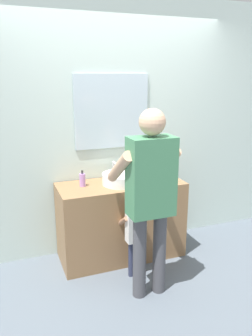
{
  "coord_description": "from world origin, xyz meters",
  "views": [
    {
      "loc": [
        -1.13,
        -2.81,
        1.91
      ],
      "look_at": [
        0.0,
        0.15,
        1.03
      ],
      "focal_mm": 35.99,
      "sensor_mm": 36.0,
      "label": 1
    }
  ],
  "objects_px": {
    "toothbrush_cup": "(150,173)",
    "soap_bottle": "(82,180)",
    "child_toddler": "(135,230)",
    "adult_parent": "(150,188)"
  },
  "relations": [
    {
      "from": "soap_bottle",
      "to": "adult_parent",
      "type": "xyz_separation_m",
      "value": [
        0.4,
        -0.75,
        0.1
      ]
    },
    {
      "from": "child_toddler",
      "to": "adult_parent",
      "type": "xyz_separation_m",
      "value": [
        0.01,
        -0.3,
        0.52
      ]
    },
    {
      "from": "soap_bottle",
      "to": "adult_parent",
      "type": "distance_m",
      "value": 0.85
    },
    {
      "from": "adult_parent",
      "to": "toothbrush_cup",
      "type": "bearing_deg",
      "value": 65.41
    },
    {
      "from": "child_toddler",
      "to": "adult_parent",
      "type": "distance_m",
      "value": 0.6
    },
    {
      "from": "toothbrush_cup",
      "to": "adult_parent",
      "type": "relative_size",
      "value": 0.12
    },
    {
      "from": "soap_bottle",
      "to": "adult_parent",
      "type": "relative_size",
      "value": 0.1
    },
    {
      "from": "child_toddler",
      "to": "soap_bottle",
      "type": "bearing_deg",
      "value": 130.93
    },
    {
      "from": "toothbrush_cup",
      "to": "adult_parent",
      "type": "bearing_deg",
      "value": -114.59
    },
    {
      "from": "toothbrush_cup",
      "to": "soap_bottle",
      "type": "relative_size",
      "value": 1.25
    }
  ]
}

